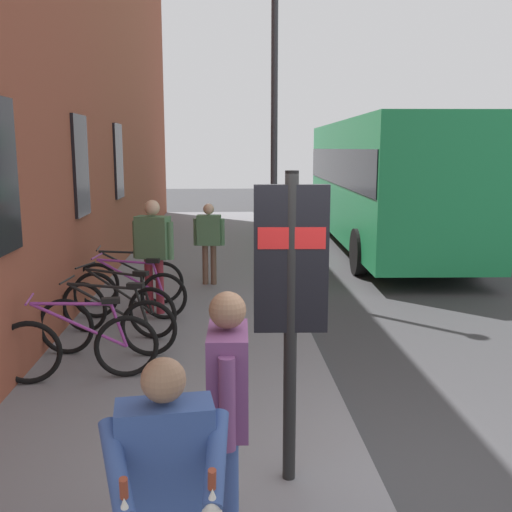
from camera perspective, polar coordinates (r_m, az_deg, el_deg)
The scene contains 15 objects.
ground at distance 10.80m, azimuth 8.81°, elevation -4.20°, with size 60.00×60.00×0.00m, color #38383A.
sidewalk_pavement at distance 12.52m, azimuth -5.54°, elevation -1.85°, with size 24.00×3.50×0.12m, color slate.
station_facade at distance 13.63m, azimuth -14.84°, elevation 18.58°, with size 22.00×0.65×9.46m.
bicycle_far_end at distance 6.96m, azimuth -16.57°, elevation -8.32°, with size 0.48×1.76×0.97m.
bicycle_mid_rack at distance 7.69m, azimuth -13.99°, elevation -6.42°, with size 0.48×1.76×0.97m.
bicycle_nearest_sign at distance 8.46m, azimuth -13.05°, elevation -4.86°, with size 0.72×1.69×0.97m.
bicycle_beside_lamp at distance 9.23m, azimuth -11.96°, elevation -3.54°, with size 0.48×1.76×0.97m.
bicycle_leaning_wall at distance 10.04m, azimuth -11.94°, elevation -2.43°, with size 0.48×1.77×0.97m.
transit_info_sign at distance 4.42m, azimuth 3.36°, elevation -2.26°, with size 0.11×0.55×2.40m.
city_bus at distance 16.25m, azimuth 11.98°, elevation 7.37°, with size 10.59×2.95×3.35m.
pedestrian_by_facade at distance 9.35m, azimuth -9.80°, elevation 1.07°, with size 0.40×0.65×1.78m.
pedestrian_crossing_street at distance 3.80m, azimuth -2.67°, elevation -13.23°, with size 0.65×0.26×1.71m.
pedestrian_near_bus at distance 11.26m, azimuth -4.52°, elevation 1.98°, with size 0.27×0.59×1.54m.
tourist_with_hotdogs at distance 3.07m, azimuth -8.55°, elevation -20.59°, with size 0.59×0.62×1.60m.
street_lamp at distance 10.82m, azimuth 1.76°, elevation 13.91°, with size 0.28×0.28×5.51m.
Camera 1 is at (-4.23, 1.22, 2.68)m, focal length 41.83 mm.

